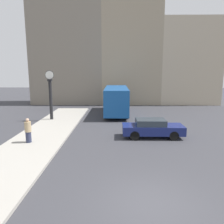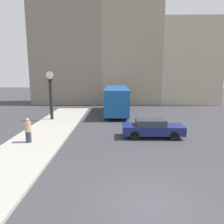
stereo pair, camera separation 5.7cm
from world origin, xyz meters
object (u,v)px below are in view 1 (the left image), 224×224
at_px(bus_distant, 116,99).
at_px(pedestrian_tan_coat, 28,131).
at_px(sedan_car, 152,128).
at_px(street_clock, 51,96).

distance_m(bus_distant, pedestrian_tan_coat, 12.69).
distance_m(sedan_car, bus_distant, 9.76).
distance_m(street_clock, pedestrian_tan_coat, 7.53).
xyz_separation_m(sedan_car, pedestrian_tan_coat, (-8.70, -1.84, 0.25)).
relative_size(bus_distant, pedestrian_tan_coat, 5.18).
bearing_deg(bus_distant, street_clock, -149.86).
xyz_separation_m(sedan_car, bus_distant, (-2.71, 9.32, 1.03)).
relative_size(sedan_car, street_clock, 0.94).
distance_m(sedan_car, street_clock, 10.94).
relative_size(sedan_car, pedestrian_tan_coat, 2.73).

